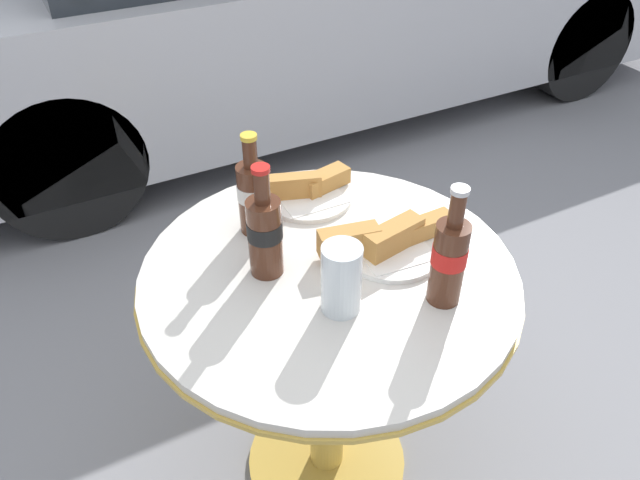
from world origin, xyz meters
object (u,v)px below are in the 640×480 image
object	(u,v)px
cola_bottle_right	(253,194)
lunch_plate_near	(388,241)
drinking_glass	(341,281)
cola_bottle_center	(449,258)
bistro_table	(328,325)
lunch_plate_far	(308,190)
cola_bottle_left	(265,233)

from	to	relation	value
cola_bottle_right	lunch_plate_near	world-z (taller)	cola_bottle_right
drinking_glass	cola_bottle_center	bearing A→B (deg)	-20.48
drinking_glass	bistro_table	bearing A→B (deg)	73.18
drinking_glass	lunch_plate_far	size ratio (longest dim) A/B	0.66
bistro_table	cola_bottle_center	distance (m)	0.36
cola_bottle_left	cola_bottle_right	xyz separation A→B (m)	(0.03, 0.14, -0.00)
cola_bottle_right	cola_bottle_center	world-z (taller)	cola_bottle_center
cola_bottle_right	cola_bottle_center	size ratio (longest dim) A/B	0.92
cola_bottle_left	lunch_plate_far	world-z (taller)	cola_bottle_left
bistro_table	cola_bottle_right	distance (m)	0.34
cola_bottle_left	cola_bottle_center	bearing A→B (deg)	-41.12
lunch_plate_near	cola_bottle_center	bearing A→B (deg)	-84.32
lunch_plate_near	lunch_plate_far	xyz separation A→B (m)	(-0.06, 0.26, -0.01)
cola_bottle_left	lunch_plate_far	xyz separation A→B (m)	(0.20, 0.20, -0.08)
bistro_table	lunch_plate_near	size ratio (longest dim) A/B	2.58
cola_bottle_right	lunch_plate_far	world-z (taller)	cola_bottle_right
cola_bottle_left	lunch_plate_near	size ratio (longest dim) A/B	0.80
bistro_table	cola_bottle_left	world-z (taller)	cola_bottle_left
bistro_table	cola_bottle_left	size ratio (longest dim) A/B	3.20
drinking_glass	lunch_plate_far	world-z (taller)	drinking_glass
bistro_table	cola_bottle_left	bearing A→B (deg)	153.88
bistro_table	lunch_plate_far	xyz separation A→B (m)	(0.08, 0.26, 0.19)
cola_bottle_right	lunch_plate_far	bearing A→B (deg)	19.81
bistro_table	lunch_plate_near	xyz separation A→B (m)	(0.14, -0.01, 0.20)
cola_bottle_center	lunch_plate_far	size ratio (longest dim) A/B	1.16
lunch_plate_far	bistro_table	bearing A→B (deg)	-107.64
cola_bottle_left	lunch_plate_far	distance (m)	0.29
cola_bottle_center	cola_bottle_right	bearing A→B (deg)	122.02
cola_bottle_right	cola_bottle_center	distance (m)	0.45
cola_bottle_left	cola_bottle_center	size ratio (longest dim) A/B	0.97
drinking_glass	lunch_plate_near	bearing A→B (deg)	31.15
cola_bottle_right	lunch_plate_near	xyz separation A→B (m)	(0.22, -0.21, -0.07)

